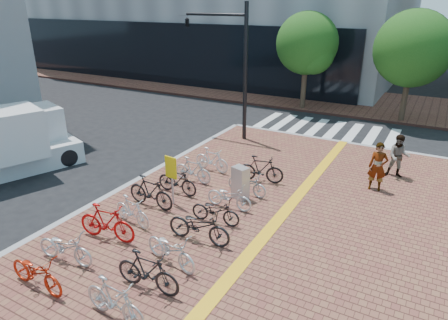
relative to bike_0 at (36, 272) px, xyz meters
The scene contains 27 objects.
ground 3.19m from the bike_0, 53.33° to the left, with size 120.00×120.00×0.00m, color black.
kerb_north 15.32m from the bike_0, 71.45° to the left, with size 14.00×0.25×0.15m, color gray.
far_sidewalk 23.59m from the bike_0, 85.45° to the left, with size 70.00×8.00×0.15m, color brown.
crosswalk 16.69m from the bike_0, 81.83° to the left, with size 7.50×4.00×0.01m.
street_trees 21.41m from the bike_0, 70.90° to the left, with size 16.20×4.60×6.35m.
bike_0 is the anchor object (origin of this frame).
bike_1 1.10m from the bike_0, 103.32° to the left, with size 0.61×1.75×0.92m, color #BABABF.
bike_2 2.42m from the bike_0, 91.67° to the left, with size 0.52×1.85×1.11m, color #B20D0C.
bike_3 3.42m from the bike_0, 90.13° to the left, with size 0.44×1.55×0.93m, color silver.
bike_4 4.61m from the bike_0, 92.81° to the left, with size 0.52×1.84×1.10m, color black.
bike_5 5.85m from the bike_0, 90.28° to the left, with size 0.47×1.66×1.00m, color black.
bike_6 6.98m from the bike_0, 90.77° to the left, with size 0.46×1.62×0.98m, color silver.
bike_7 8.23m from the bike_0, 89.97° to the left, with size 0.46×1.62×0.97m, color white.
bike_8 2.39m from the bike_0, ahead, with size 0.49×1.74×1.04m, color #AFAFB4.
bike_9 2.68m from the bike_0, 27.91° to the left, with size 0.49×1.75×1.05m, color black.
bike_10 3.25m from the bike_0, 45.97° to the left, with size 0.62×1.78×0.94m, color silver.
bike_11 4.30m from the bike_0, 57.34° to the left, with size 0.68×1.95×1.03m, color black.
bike_12 5.24m from the bike_0, 65.03° to the left, with size 0.57×1.62×0.85m, color black.
bike_13 6.18m from the bike_0, 69.86° to the left, with size 0.57×1.63×0.86m, color silver.
bike_14 7.36m from the bike_0, 72.67° to the left, with size 0.55×1.59×0.83m, color #B4B4B9.
bike_15 8.52m from the bike_0, 75.08° to the left, with size 0.50×1.75×1.05m, color black.
pedestrian_a 11.49m from the bike_0, 57.53° to the left, with size 0.66×0.43×1.81m, color gray.
pedestrian_b 13.12m from the bike_0, 59.38° to the left, with size 0.84×0.65×1.73m, color #4D5162.
utility_box 6.97m from the bike_0, 72.29° to the left, with size 0.54×0.39×1.18m, color #B7B6BB.
yellow_sign 5.17m from the bike_0, 86.67° to the left, with size 0.47×0.13×1.74m.
traffic_light_pole 13.37m from the bike_0, 99.78° to the left, with size 3.48×1.34×6.48m.
box_truck 8.69m from the bike_0, 147.53° to the left, with size 3.54×5.15×2.74m.
Camera 1 is at (5.88, -7.19, 6.68)m, focal length 32.00 mm.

